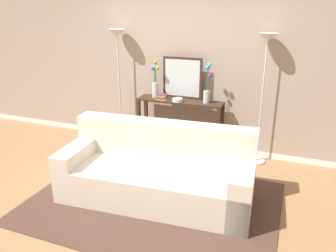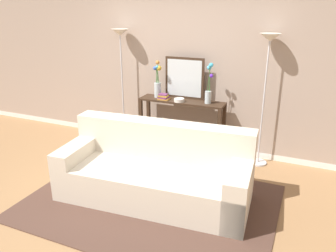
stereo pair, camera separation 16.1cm
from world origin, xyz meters
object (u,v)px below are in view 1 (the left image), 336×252
wall_mirror (182,78)px  vase_tall_flowers (155,84)px  book_stack (162,97)px  fruit_bowl (178,100)px  book_row_under_console (155,145)px  floor_lamp_right (265,63)px  couch (158,173)px  console_table (180,117)px  vase_short_flowers (207,88)px  floor_lamp_left (118,55)px

wall_mirror → vase_tall_flowers: wall_mirror is taller
wall_mirror → book_stack: wall_mirror is taller
vase_tall_flowers → fruit_bowl: vase_tall_flowers is taller
book_stack → book_row_under_console: size_ratio=0.73×
book_row_under_console → floor_lamp_right: bearing=2.9°
fruit_bowl → book_stack: size_ratio=0.88×
floor_lamp_right → fruit_bowl: size_ratio=11.97×
couch → console_table: (-0.20, 1.35, 0.27)m
floor_lamp_right → vase_short_flowers: 0.87m
book_row_under_console → console_table: bearing=0.0°
vase_short_flowers → book_row_under_console: vase_short_flowers is taller
book_row_under_console → vase_short_flowers: bearing=0.1°
console_table → book_stack: 0.42m
fruit_bowl → vase_tall_flowers: bearing=164.5°
floor_lamp_right → wall_mirror: 1.24m
vase_short_flowers → fruit_bowl: 0.47m
floor_lamp_right → vase_short_flowers: (-0.78, -0.08, -0.39)m
console_table → book_stack: book_stack is taller
fruit_bowl → console_table: bearing=86.8°
vase_short_flowers → console_table: bearing=-179.7°
floor_lamp_left → wall_mirror: (1.07, 0.05, -0.30)m
floor_lamp_right → floor_lamp_left: bearing=180.0°
couch → vase_short_flowers: bearing=80.7°
console_table → floor_lamp_right: (1.19, 0.08, 0.89)m
floor_lamp_left → book_row_under_console: size_ratio=7.72×
wall_mirror → book_row_under_console: wall_mirror is taller
wall_mirror → vase_short_flowers: size_ratio=1.05×
vase_short_flowers → floor_lamp_right: bearing=5.8°
wall_mirror → console_table: bearing=-85.3°
floor_lamp_right → fruit_bowl: bearing=-171.9°
console_table → vase_tall_flowers: vase_tall_flowers is taller
console_table → floor_lamp_left: bearing=175.7°
book_stack → console_table: bearing=12.8°
book_stack → vase_tall_flowers: bearing=148.9°
vase_tall_flowers → vase_short_flowers: vase_short_flowers is taller
couch → wall_mirror: bearing=97.9°
floor_lamp_left → floor_lamp_right: bearing=0.0°
couch → book_row_under_console: (-0.61, 1.35, -0.26)m
vase_tall_flowers → book_row_under_console: vase_tall_flowers is taller
console_table → floor_lamp_left: floor_lamp_left is taller
vase_tall_flowers → book_row_under_console: size_ratio=2.35×
vase_tall_flowers → console_table: bearing=-3.1°
vase_short_flowers → fruit_bowl: (-0.42, -0.09, -0.19)m
wall_mirror → book_row_under_console: bearing=-162.6°
wall_mirror → vase_tall_flowers: (-0.40, -0.11, -0.10)m
couch → floor_lamp_left: size_ratio=1.24×
console_table → book_row_under_console: bearing=-180.0°
couch → fruit_bowl: 1.40m
console_table → floor_lamp_right: size_ratio=0.71×
vase_tall_flowers → book_stack: (0.14, -0.08, -0.18)m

